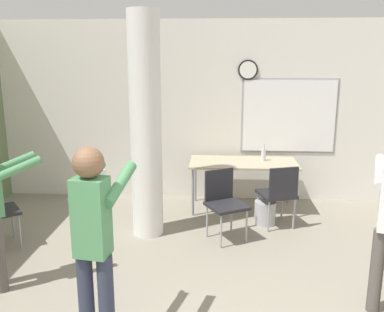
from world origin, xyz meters
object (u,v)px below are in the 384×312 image
bottle_on_table (263,154)px  chair_table_front (224,200)px  folding_table (243,165)px  person_playing_front (94,236)px  chair_table_right (279,191)px

bottle_on_table → chair_table_front: bottle_on_table is taller
folding_table → person_playing_front: bearing=-111.3°
chair_table_right → folding_table: bearing=122.5°
chair_table_front → person_playing_front: 2.46m
bottle_on_table → chair_table_front: 1.33m
chair_table_front → person_playing_front: (-0.98, -2.21, 0.46)m
folding_table → bottle_on_table: bottle_on_table is taller
chair_table_front → bottle_on_table: bearing=62.8°
chair_table_front → folding_table: bearing=74.7°
chair_table_right → bottle_on_table: bearing=100.0°
bottle_on_table → person_playing_front: person_playing_front is taller
chair_table_front → person_playing_front: size_ratio=0.53×
person_playing_front → bottle_on_table: bearing=64.9°
bottle_on_table → chair_table_right: (0.14, -0.77, -0.32)m
folding_table → person_playing_front: person_playing_front is taller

